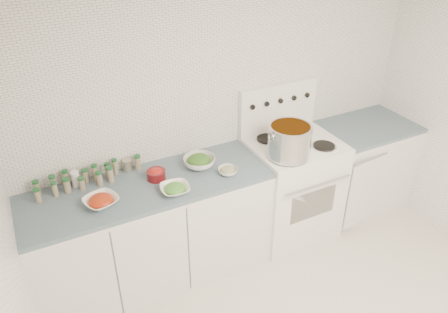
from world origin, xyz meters
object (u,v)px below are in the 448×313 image
stove (290,185)px  stock_pot (290,140)px  bowl_tomato (101,201)px  bowl_snowpea (175,189)px

stove → stock_pot: stove is taller
stove → bowl_tomato: bearing=-177.3°
stove → bowl_tomato: stove is taller
stove → bowl_tomato: (-1.67, -0.08, 0.44)m
bowl_tomato → stove: bearing=2.7°
bowl_tomato → stock_pot: bearing=-3.6°
stock_pot → bowl_snowpea: 0.99m
stove → bowl_snowpea: (-1.16, -0.17, 0.43)m
stove → bowl_snowpea: bearing=-171.6°
stove → stock_pot: size_ratio=3.75×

